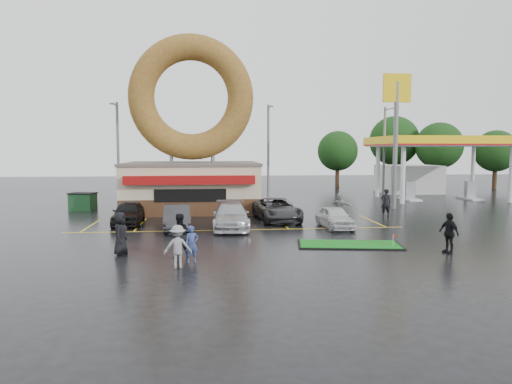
{
  "coord_description": "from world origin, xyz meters",
  "views": [
    {
      "loc": [
        -1.57,
        -22.95,
        4.67
      ],
      "look_at": [
        1.08,
        3.64,
        2.2
      ],
      "focal_mm": 32.0,
      "sensor_mm": 36.0,
      "label": 1
    }
  ],
  "objects": [
    {
      "name": "car_silver",
      "position": [
        -0.39,
        3.99,
        0.75
      ],
      "size": [
        2.23,
        5.22,
        1.5
      ],
      "primitive_type": "imported",
      "rotation": [
        0.0,
        0.0,
        -0.03
      ],
      "color": "#B0B0B6",
      "rests_on": "ground"
    },
    {
      "name": "ground",
      "position": [
        0.0,
        0.0,
        0.0
      ],
      "size": [
        120.0,
        120.0,
        0.0
      ],
      "primitive_type": "plane",
      "color": "black",
      "rests_on": "ground"
    },
    {
      "name": "dumpster",
      "position": [
        -11.43,
        13.2,
        0.65
      ],
      "size": [
        2.02,
        1.57,
        1.3
      ],
      "primitive_type": "cube",
      "rotation": [
        0.0,
        0.0,
        -0.23
      ],
      "color": "#1C4825",
      "rests_on": "ground"
    },
    {
      "name": "tree_far_b",
      "position": [
        32.0,
        28.0,
        4.53
      ],
      "size": [
        4.9,
        4.9,
        7.0
      ],
      "color": "#332114",
      "rests_on": "ground"
    },
    {
      "name": "donut_shop",
      "position": [
        -3.0,
        12.97,
        4.46
      ],
      "size": [
        10.2,
        8.7,
        13.5
      ],
      "color": "#472B19",
      "rests_on": "ground"
    },
    {
      "name": "person_walker_far",
      "position": [
        10.62,
        7.7,
        0.98
      ],
      "size": [
        0.74,
        0.51,
        1.96
      ],
      "primitive_type": "imported",
      "rotation": [
        0.0,
        0.0,
        3.08
      ],
      "color": "black",
      "rests_on": "ground"
    },
    {
      "name": "streetlight_right",
      "position": [
        16.0,
        21.92,
        4.78
      ],
      "size": [
        0.4,
        2.21,
        9.0
      ],
      "color": "slate",
      "rests_on": "ground"
    },
    {
      "name": "shell_sign",
      "position": [
        13.0,
        12.0,
        7.38
      ],
      "size": [
        2.2,
        0.36,
        10.6
      ],
      "color": "slate",
      "rests_on": "ground"
    },
    {
      "name": "car_dgrey",
      "position": [
        -3.57,
        3.93,
        0.71
      ],
      "size": [
        1.83,
        4.44,
        1.43
      ],
      "primitive_type": "imported",
      "rotation": [
        0.0,
        0.0,
        0.07
      ],
      "color": "#2C2C2E",
      "rests_on": "ground"
    },
    {
      "name": "person_hoodie",
      "position": [
        -2.89,
        -5.0,
        0.86
      ],
      "size": [
        1.12,
        0.66,
        1.72
      ],
      "primitive_type": "imported",
      "rotation": [
        0.0,
        0.0,
        3.16
      ],
      "color": "gray",
      "rests_on": "ground"
    },
    {
      "name": "person_blue",
      "position": [
        -2.37,
        -4.14,
        0.77
      ],
      "size": [
        0.64,
        0.49,
        1.54
      ],
      "primitive_type": "imported",
      "rotation": [
        0.0,
        0.0,
        0.25
      ],
      "color": "navy",
      "rests_on": "ground"
    },
    {
      "name": "person_blackjkt",
      "position": [
        -2.97,
        -3.24,
        0.97
      ],
      "size": [
        1.13,
        1.0,
        1.94
      ],
      "primitive_type": "imported",
      "rotation": [
        0.0,
        0.0,
        3.48
      ],
      "color": "black",
      "rests_on": "ground"
    },
    {
      "name": "car_grey",
      "position": [
        2.77,
        6.59,
        0.75
      ],
      "size": [
        3.0,
        5.62,
        1.5
      ],
      "primitive_type": "imported",
      "rotation": [
        0.0,
        0.0,
        0.1
      ],
      "color": "#2D2D2F",
      "rests_on": "ground"
    },
    {
      "name": "person_cameraman",
      "position": [
        9.15,
        -3.53,
        0.92
      ],
      "size": [
        0.75,
        1.17,
        1.84
      ],
      "primitive_type": "imported",
      "rotation": [
        0.0,
        0.0,
        -1.27
      ],
      "color": "black",
      "rests_on": "ground"
    },
    {
      "name": "tree_far_d",
      "position": [
        14.0,
        32.0,
        4.53
      ],
      "size": [
        4.9,
        4.9,
        7.0
      ],
      "color": "#332114",
      "rests_on": "ground"
    },
    {
      "name": "person_bystander",
      "position": [
        -5.58,
        -2.49,
        0.96
      ],
      "size": [
        0.69,
        0.99,
        1.93
      ],
      "primitive_type": "imported",
      "rotation": [
        0.0,
        0.0,
        1.48
      ],
      "color": "black",
      "rests_on": "ground"
    },
    {
      "name": "person_walker_near",
      "position": [
        7.32,
        7.53,
        0.88
      ],
      "size": [
        1.38,
        1.62,
        1.76
      ],
      "primitive_type": "imported",
      "rotation": [
        0.0,
        0.0,
        2.21
      ],
      "color": "#9C9C9F",
      "rests_on": "ground"
    },
    {
      "name": "car_black",
      "position": [
        -6.74,
        6.08,
        0.74
      ],
      "size": [
        1.91,
        4.4,
        1.48
      ],
      "primitive_type": "imported",
      "rotation": [
        0.0,
        0.0,
        0.04
      ],
      "color": "black",
      "rests_on": "ground"
    },
    {
      "name": "car_white",
      "position": [
        5.81,
        3.5,
        0.65
      ],
      "size": [
        1.82,
        3.92,
        1.3
      ],
      "primitive_type": "imported",
      "rotation": [
        0.0,
        0.0,
        0.08
      ],
      "color": "silver",
      "rests_on": "ground"
    },
    {
      "name": "streetlight_mid",
      "position": [
        4.0,
        20.92,
        4.78
      ],
      "size": [
        0.4,
        2.21,
        9.0
      ],
      "color": "slate",
      "rests_on": "ground"
    },
    {
      "name": "gas_station",
      "position": [
        20.0,
        20.94,
        3.7
      ],
      "size": [
        12.3,
        13.65,
        5.9
      ],
      "color": "silver",
      "rests_on": "ground"
    },
    {
      "name": "putting_green",
      "position": [
        5.17,
        -1.47,
        0.04
      ],
      "size": [
        5.28,
        2.93,
        0.62
      ],
      "color": "black",
      "rests_on": "ground"
    },
    {
      "name": "tree_far_a",
      "position": [
        26.0,
        30.0,
        5.18
      ],
      "size": [
        5.6,
        5.6,
        8.0
      ],
      "color": "#332114",
      "rests_on": "ground"
    },
    {
      "name": "streetlight_left",
      "position": [
        -10.0,
        19.92,
        4.78
      ],
      "size": [
        0.4,
        2.21,
        9.0
      ],
      "color": "slate",
      "rests_on": "ground"
    },
    {
      "name": "tree_far_c",
      "position": [
        22.0,
        34.0,
        5.84
      ],
      "size": [
        6.3,
        6.3,
        9.0
      ],
      "color": "#332114",
      "rests_on": "ground"
    }
  ]
}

